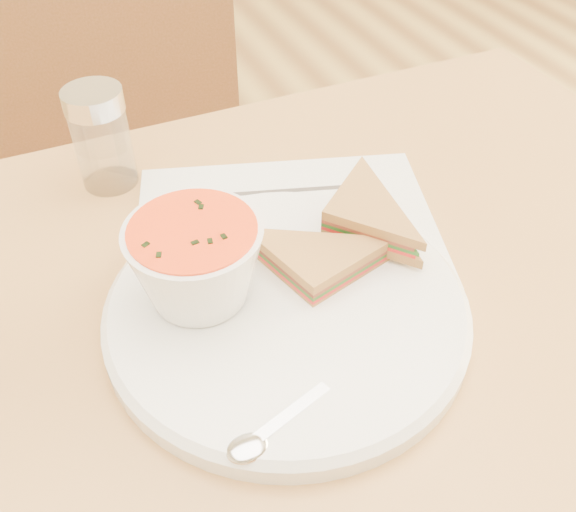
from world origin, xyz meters
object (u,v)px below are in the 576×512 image
chair_far (122,209)px  soup_bowl (197,266)px  condiment_shaker (102,138)px  plate (287,310)px

chair_far → soup_bowl: size_ratio=9.04×
chair_far → condiment_shaker: 0.42m
soup_bowl → condiment_shaker: (-0.03, 0.22, -0.00)m
chair_far → soup_bowl: chair_far is taller
soup_bowl → condiment_shaker: 0.22m
plate → soup_bowl: 0.09m
chair_far → plate: (0.06, -0.53, 0.26)m
soup_bowl → condiment_shaker: size_ratio=1.02×
condiment_shaker → plate: bearing=-70.0°
plate → soup_bowl: soup_bowl is taller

